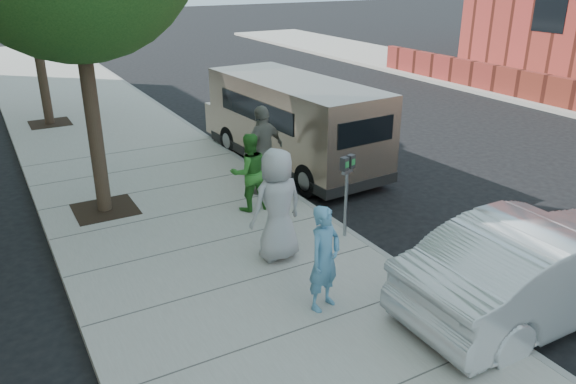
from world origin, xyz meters
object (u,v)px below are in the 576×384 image
object	(u,v)px
person_officer	(324,258)
sedan	(543,266)
van	(292,121)
parking_meter	(347,179)
person_striped_polo	(263,150)
person_gray_shirt	(277,205)
person_green_shirt	(249,172)

from	to	relation	value
person_officer	sedan	bearing A→B (deg)	-46.33
van	sedan	xyz separation A→B (m)	(-0.11, -7.43, -0.40)
van	sedan	world-z (taller)	van
parking_meter	person_striped_polo	bearing A→B (deg)	78.57
van	person_officer	bearing A→B (deg)	-119.68
person_striped_polo	person_gray_shirt	bearing A→B (deg)	47.52
person_green_shirt	person_striped_polo	bearing A→B (deg)	-131.25
parking_meter	van	distance (m)	4.45
van	sedan	size ratio (longest dim) A/B	1.31
van	person_green_shirt	world-z (taller)	van
person_gray_shirt	parking_meter	bearing A→B (deg)	-179.99
person_officer	person_green_shirt	bearing A→B (deg)	62.05
parking_meter	sedan	distance (m)	3.44
person_green_shirt	person_officer	bearing A→B (deg)	84.67
person_officer	person_gray_shirt	distance (m)	1.64
van	person_striped_polo	bearing A→B (deg)	-138.46
person_officer	person_striped_polo	distance (m)	4.49
sedan	person_green_shirt	distance (m)	5.56
sedan	person_gray_shirt	distance (m)	4.07
parking_meter	person_officer	xyz separation A→B (m)	(-1.57, -1.73, -0.32)
parking_meter	van	xyz separation A→B (m)	(1.31, 4.25, -0.11)
parking_meter	sedan	world-z (taller)	parking_meter
sedan	person_striped_polo	xyz separation A→B (m)	(-1.53, 5.76, 0.36)
parking_meter	person_striped_polo	distance (m)	2.61
sedan	person_striped_polo	distance (m)	5.97
sedan	person_officer	xyz separation A→B (m)	(-2.78, 1.45, 0.18)
person_officer	person_gray_shirt	bearing A→B (deg)	66.79
van	person_officer	size ratio (longest dim) A/B	3.81
person_green_shirt	person_striped_polo	size ratio (longest dim) A/B	0.82
parking_meter	person_green_shirt	size ratio (longest dim) A/B	0.97
sedan	person_green_shirt	bearing A→B (deg)	23.16
sedan	person_officer	bearing A→B (deg)	62.48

